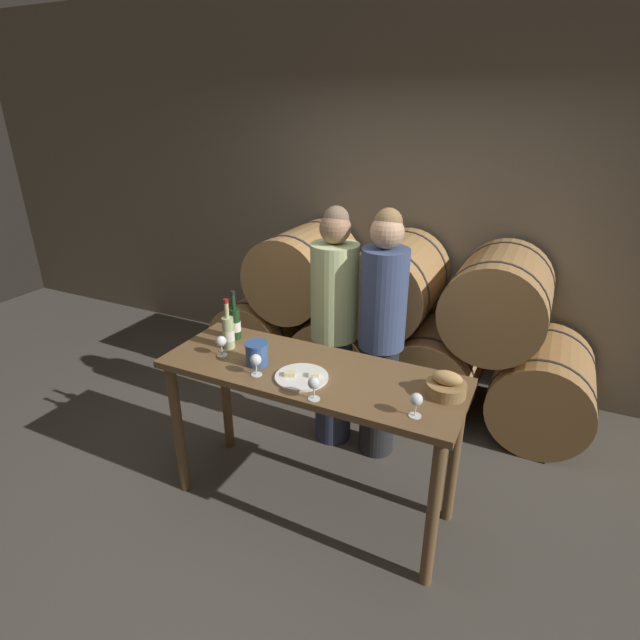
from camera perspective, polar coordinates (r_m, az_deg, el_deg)
The scene contains 15 objects.
ground_plane at distance 3.32m, azimuth -0.98°, elevation -20.03°, with size 10.00×10.00×0.00m, color #4C473F.
stone_wall_back at distance 4.32m, azimuth 11.19°, elevation 14.03°, with size 10.00×0.12×3.20m.
barrel_stack at distance 4.09m, azimuth 8.08°, elevation -0.63°, with size 3.10×0.85×1.35m.
tasting_table at distance 2.82m, azimuth -1.09°, elevation -8.25°, with size 1.69×0.61×0.94m.
person_left at distance 3.38m, azimuth 1.61°, elevation -0.97°, with size 0.32×0.32×1.71m.
person_right at distance 3.27m, azimuth 7.05°, elevation -1.73°, with size 0.30×0.30×1.72m.
wine_bottle_red at distance 3.11m, azimuth -9.71°, elevation -0.31°, with size 0.07×0.07×0.31m.
wine_bottle_white at distance 2.99m, azimuth -10.43°, elevation -1.33°, with size 0.07×0.07×0.31m.
blue_crock at distance 2.80m, azimuth -7.24°, elevation -3.72°, with size 0.13×0.13×0.13m.
bread_basket at distance 2.58m, azimuth 14.23°, elevation -7.31°, with size 0.20×0.20×0.13m.
cheese_plate at distance 2.67m, azimuth -2.08°, elevation -6.51°, with size 0.29×0.29×0.04m.
wine_glass_far_left at distance 2.92m, azimuth -11.24°, elevation -2.49°, with size 0.06×0.06×0.12m.
wine_glass_left at distance 2.68m, azimuth -7.35°, elevation -4.64°, with size 0.06×0.06×0.12m.
wine_glass_center at distance 2.45m, azimuth -0.70°, elevation -7.33°, with size 0.06×0.06×0.12m.
wine_glass_right at distance 2.37m, azimuth 10.94°, elevation -9.01°, with size 0.06×0.06×0.12m.
Camera 1 is at (1.09, -2.13, 2.29)m, focal length 28.00 mm.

